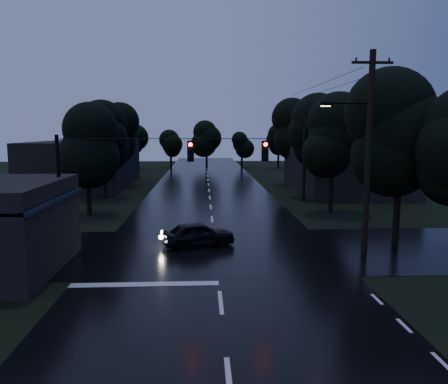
{
  "coord_description": "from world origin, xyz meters",
  "views": [
    {
      "loc": [
        -0.61,
        -10.06,
        6.17
      ],
      "look_at": [
        0.57,
        14.38,
        2.74
      ],
      "focal_mm": 35.0,
      "sensor_mm": 36.0,
      "label": 1
    }
  ],
  "objects": [
    {
      "name": "tree_corner_near",
      "position": [
        10.0,
        13.0,
        5.99
      ],
      "size": [
        4.48,
        4.48,
        9.44
      ],
      "color": "black",
      "rests_on": "ground"
    },
    {
      "name": "main_road",
      "position": [
        0.0,
        30.0,
        0.0
      ],
      "size": [
        12.0,
        120.0,
        0.02
      ],
      "primitive_type": "cube",
      "color": "black",
      "rests_on": "ground"
    },
    {
      "name": "ground",
      "position": [
        0.0,
        0.0,
        0.0
      ],
      "size": [
        160.0,
        160.0,
        0.0
      ],
      "primitive_type": "plane",
      "color": "black",
      "rests_on": "ground"
    },
    {
      "name": "tree_left_a",
      "position": [
        -9.0,
        22.0,
        5.24
      ],
      "size": [
        3.92,
        3.92,
        8.26
      ],
      "color": "black",
      "rests_on": "ground"
    },
    {
      "name": "tree_right_a",
      "position": [
        9.0,
        22.0,
        5.62
      ],
      "size": [
        4.2,
        4.2,
        8.85
      ],
      "color": "black",
      "rests_on": "ground"
    },
    {
      "name": "tree_left_c",
      "position": [
        -10.2,
        40.0,
        5.99
      ],
      "size": [
        4.48,
        4.48,
        9.44
      ],
      "color": "black",
      "rests_on": "ground"
    },
    {
      "name": "tree_left_b",
      "position": [
        -9.6,
        30.0,
        5.62
      ],
      "size": [
        4.2,
        4.2,
        8.85
      ],
      "color": "black",
      "rests_on": "ground"
    },
    {
      "name": "building_far_left",
      "position": [
        -14.0,
        40.0,
        2.5
      ],
      "size": [
        10.0,
        16.0,
        5.0
      ],
      "primitive_type": "cube",
      "color": "black",
      "rests_on": "ground"
    },
    {
      "name": "utility_pole_main",
      "position": [
        7.41,
        11.0,
        5.26
      ],
      "size": [
        3.5,
        0.3,
        10.0
      ],
      "color": "black",
      "rests_on": "ground"
    },
    {
      "name": "utility_pole_far",
      "position": [
        8.3,
        28.0,
        3.88
      ],
      "size": [
        2.0,
        0.3,
        7.5
      ],
      "color": "black",
      "rests_on": "ground"
    },
    {
      "name": "cross_street",
      "position": [
        0.0,
        12.0,
        0.0
      ],
      "size": [
        60.0,
        9.0,
        0.02
      ],
      "primitive_type": "cube",
      "color": "black",
      "rests_on": "ground"
    },
    {
      "name": "car",
      "position": [
        -0.87,
        12.94,
        0.66
      ],
      "size": [
        4.17,
        2.64,
        1.32
      ],
      "primitive_type": "imported",
      "rotation": [
        0.0,
        0.0,
        1.87
      ],
      "color": "black",
      "rests_on": "ground"
    },
    {
      "name": "tree_right_c",
      "position": [
        10.2,
        40.0,
        6.37
      ],
      "size": [
        4.76,
        4.76,
        10.03
      ],
      "color": "black",
      "rests_on": "ground"
    },
    {
      "name": "anchor_pole_left",
      "position": [
        -7.5,
        11.0,
        3.0
      ],
      "size": [
        0.18,
        0.18,
        6.0
      ],
      "primitive_type": "cylinder",
      "color": "black",
      "rests_on": "ground"
    },
    {
      "name": "building_far_right",
      "position": [
        14.0,
        34.0,
        2.2
      ],
      "size": [
        10.0,
        14.0,
        4.4
      ],
      "primitive_type": "cube",
      "color": "black",
      "rests_on": "ground"
    },
    {
      "name": "tree_right_b",
      "position": [
        9.6,
        30.0,
        5.99
      ],
      "size": [
        4.48,
        4.48,
        9.44
      ],
      "color": "black",
      "rests_on": "ground"
    },
    {
      "name": "span_signals",
      "position": [
        0.56,
        10.99,
        5.24
      ],
      "size": [
        15.0,
        0.37,
        1.12
      ],
      "color": "black",
      "rests_on": "ground"
    }
  ]
}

